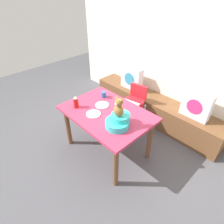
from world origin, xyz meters
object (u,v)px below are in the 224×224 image
infant_seat_teal (118,121)px  ketchup_bottle (76,102)px  pillow_floral_left (132,78)px  highchair (134,102)px  dining_table (107,118)px  dinner_plate_far (102,105)px  coffee_mug (104,95)px  pillow_floral_right (197,105)px  teddy_bear (119,108)px  dinner_plate_near (93,114)px

infant_seat_teal → ketchup_bottle: size_ratio=1.78×
pillow_floral_left → highchair: pillow_floral_left is taller
dining_table → dinner_plate_far: 0.21m
infant_seat_teal → dinner_plate_far: bearing=161.9°
infant_seat_teal → ketchup_bottle: bearing=-169.1°
dining_table → coffee_mug: (-0.32, 0.23, 0.16)m
ketchup_bottle → dinner_plate_far: 0.38m
pillow_floral_right → dining_table: size_ratio=0.35×
teddy_bear → ketchup_bottle: size_ratio=1.35×
infant_seat_teal → ketchup_bottle: 0.72m
pillow_floral_left → highchair: bearing=-43.4°
infant_seat_teal → dinner_plate_near: 0.42m
highchair → dining_table: bearing=-80.8°
dining_table → ketchup_bottle: bearing=-148.7°
dining_table → coffee_mug: size_ratio=10.41×
ketchup_bottle → dinner_plate_near: 0.32m
pillow_floral_left → infant_seat_teal: size_ratio=1.33×
highchair → ketchup_bottle: size_ratio=4.27×
dinner_plate_far → ketchup_bottle: bearing=-126.2°
ketchup_bottle → dinner_plate_far: bearing=53.8°
pillow_floral_left → pillow_floral_right: (1.31, 0.00, 0.00)m
highchair → coffee_mug: 0.61m
ketchup_bottle → dinner_plate_near: bearing=12.5°
pillow_floral_left → dinner_plate_near: bearing=-70.4°
pillow_floral_left → pillow_floral_right: same height
dinner_plate_far → pillow_floral_left: bearing=109.5°
ketchup_bottle → dinner_plate_far: ketchup_bottle is taller
coffee_mug → dinner_plate_near: (0.24, -0.40, -0.04)m
dining_table → infant_seat_teal: (0.32, -0.10, 0.18)m
dinner_plate_near → dinner_plate_far: same height
dining_table → ketchup_bottle: (-0.39, -0.24, 0.20)m
pillow_floral_right → ketchup_bottle: (-1.14, -1.40, 0.15)m
pillow_floral_left → ketchup_bottle: bearing=-83.0°
highchair → pillow_floral_left: bearing=136.6°
infant_seat_teal → dinner_plate_far: size_ratio=1.65×
pillow_floral_left → teddy_bear: bearing=-55.1°
teddy_bear → ketchup_bottle: teddy_bear is taller
coffee_mug → ketchup_bottle: bearing=-97.8°
teddy_bear → dinner_plate_far: size_ratio=1.25×
highchair → dinner_plate_far: bearing=-94.0°
teddy_bear → dinner_plate_far: 0.58m
highchair → dinner_plate_near: size_ratio=3.95×
dining_table → teddy_bear: 0.51m
teddy_bear → coffee_mug: size_ratio=2.08×
pillow_floral_left → dinner_plate_far: (0.39, -1.10, 0.07)m
pillow_floral_right → dinner_plate_far: size_ratio=2.20×
pillow_floral_right → dinner_plate_near: pillow_floral_right is taller
pillow_floral_left → teddy_bear: size_ratio=1.76×
highchair → infant_seat_teal: 1.00m
ketchup_bottle → coffee_mug: ketchup_bottle is taller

